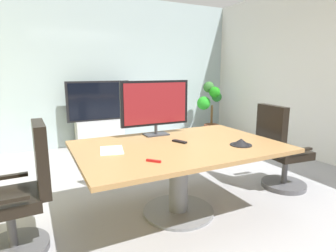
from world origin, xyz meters
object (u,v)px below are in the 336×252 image
at_px(tv_monitor, 155,105).
at_px(conference_phone, 241,142).
at_px(office_chair_left, 22,199).
at_px(potted_plant, 210,108).
at_px(conference_table, 179,160).
at_px(remote_control, 179,142).
at_px(office_chair_right, 280,154).
at_px(wall_display_unit, 100,126).

relative_size(tv_monitor, conference_phone, 3.82).
xyz_separation_m(office_chair_left, potted_plant, (3.73, 2.65, 0.21)).
relative_size(conference_table, tv_monitor, 2.45).
xyz_separation_m(conference_phone, remote_control, (-0.51, 0.38, -0.02)).
bearing_deg(conference_table, conference_phone, -28.95).
bearing_deg(office_chair_left, conference_table, 87.40).
bearing_deg(office_chair_left, conference_phone, 79.15).
height_order(office_chair_right, wall_display_unit, wall_display_unit).
bearing_deg(office_chair_left, remote_control, 90.28).
distance_m(potted_plant, remote_control, 3.42).
bearing_deg(potted_plant, tv_monitor, -136.71).
xyz_separation_m(office_chair_left, conference_phone, (2.02, -0.34, 0.33)).
distance_m(wall_display_unit, remote_control, 2.90).
distance_m(office_chair_left, potted_plant, 4.58).
bearing_deg(conference_table, office_chair_left, 178.70).
distance_m(wall_display_unit, conference_phone, 3.35).
bearing_deg(remote_control, tv_monitor, 78.14).
relative_size(office_chair_left, potted_plant, 0.87).
bearing_deg(tv_monitor, conference_phone, -54.37).
height_order(wall_display_unit, remote_control, wall_display_unit).
relative_size(potted_plant, conference_phone, 5.73).
relative_size(office_chair_left, wall_display_unit, 0.83).
bearing_deg(tv_monitor, remote_control, -79.49).
xyz_separation_m(conference_table, remote_control, (0.05, 0.07, 0.18)).
xyz_separation_m(conference_table, wall_display_unit, (-0.15, 2.95, -0.15)).
bearing_deg(wall_display_unit, office_chair_left, -114.27).
distance_m(potted_plant, conference_phone, 3.44).
bearing_deg(conference_phone, wall_display_unit, 102.19).
relative_size(conference_table, potted_plant, 1.63).
distance_m(office_chair_left, office_chair_right, 2.93).
bearing_deg(potted_plant, remote_control, -130.44).
relative_size(conference_table, conference_phone, 9.35).
bearing_deg(conference_table, wall_display_unit, 92.90).
xyz_separation_m(tv_monitor, potted_plant, (2.30, 2.17, -0.45)).
bearing_deg(conference_phone, potted_plant, 60.13).
xyz_separation_m(tv_monitor, remote_control, (0.08, -0.44, -0.35)).
xyz_separation_m(office_chair_right, remote_control, (-1.42, 0.10, 0.31)).
bearing_deg(office_chair_right, office_chair_left, 94.86).
distance_m(office_chair_right, remote_control, 1.45).
xyz_separation_m(conference_table, office_chair_left, (-1.46, 0.03, -0.13)).
height_order(conference_table, potted_plant, potted_plant).
height_order(office_chair_right, potted_plant, potted_plant).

